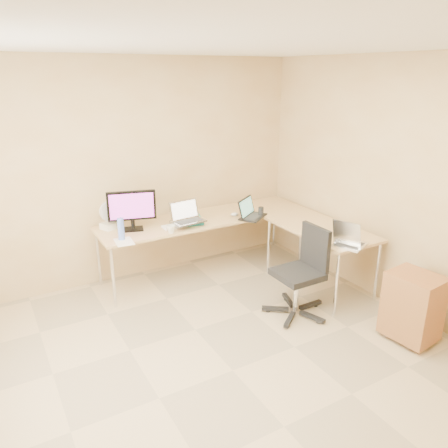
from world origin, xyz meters
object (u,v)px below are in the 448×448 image
mug (171,229)px  office_chair (298,270)px  keyboard (182,224)px  desk_main (206,245)px  water_bottle (121,229)px  laptop_center (188,212)px  laptop_black (253,208)px  desk_return (319,257)px  cabinet (413,306)px  monitor (132,211)px  laptop_return (351,234)px  desk_fan (109,215)px

mug → office_chair: size_ratio=0.10×
keyboard → desk_main: bearing=16.7°
keyboard → water_bottle: water_bottle is taller
laptop_center → laptop_black: bearing=-13.6°
desk_return → office_chair: bearing=-149.6°
cabinet → laptop_center: bearing=115.7°
monitor → laptop_center: size_ratio=1.45×
desk_main → laptop_return: (0.86, -1.55, 0.49)m
keyboard → mug: 0.27m
laptop_black → desk_fan: (-1.62, 0.50, 0.03)m
laptop_black → cabinet: laptop_black is taller
office_chair → keyboard: bearing=119.7°
keyboard → desk_fan: 0.83m
mug → desk_fan: bearing=137.3°
desk_return → mug: size_ratio=13.62×
laptop_black → water_bottle: 1.62m
desk_main → laptop_center: size_ratio=7.21×
desk_fan → water_bottle: bearing=-97.6°
monitor → laptop_return: monitor is taller
laptop_center → laptop_black: 0.83m
office_chair → desk_main: bearing=103.7°
desk_main → office_chair: (0.33, -1.38, 0.14)m
monitor → mug: monitor is taller
monitor → office_chair: bearing=-32.4°
desk_main → keyboard: bearing=-161.1°
monitor → laptop_return: (1.78, -1.56, -0.11)m
laptop_black → water_bottle: (-1.62, 0.07, 0.00)m
desk_return → laptop_center: bearing=148.3°
mug → laptop_return: bearing=-41.0°
laptop_center → office_chair: (0.66, -1.18, -0.40)m
desk_main → monitor: (-0.92, 0.01, 0.59)m
laptop_black → keyboard: laptop_black is taller
monitor → desk_return: bearing=-12.5°
office_chair → laptop_black: bearing=81.6°
water_bottle → cabinet: 2.98m
mug → laptop_return: 1.92m
keyboard → laptop_return: bearing=-51.3°
monitor → water_bottle: (-0.21, -0.24, -0.11)m
laptop_black → office_chair: (-0.16, -1.08, -0.35)m
desk_main → cabinet: size_ratio=4.21×
laptop_center → laptop_return: size_ratio=1.01×
desk_return → desk_fan: desk_fan is taller
keyboard → water_bottle: (-0.75, -0.10, 0.11)m
desk_main → water_bottle: 1.25m
desk_main → laptop_black: laptop_black is taller
desk_return → mug: mug is taller
laptop_black → laptop_return: (0.36, -1.26, 0.00)m
laptop_center → keyboard: bearing=120.1°
desk_main → cabinet: (0.96, -2.29, -0.01)m
laptop_return → mug: bearing=26.8°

